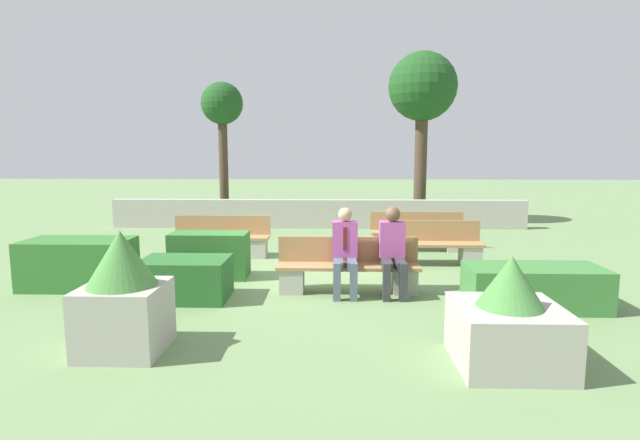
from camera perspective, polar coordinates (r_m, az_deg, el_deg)
ground_plane at (r=8.83m, az=-1.44°, el=-6.24°), size 60.00×60.00×0.00m
perimeter_wall at (r=14.05m, az=-0.24°, el=0.71°), size 11.61×0.30×0.80m
bench_front at (r=7.73m, az=3.22°, el=-5.79°), size 2.18×0.48×0.83m
bench_left_side at (r=11.08m, az=11.08°, el=-1.78°), size 2.04×0.49×0.83m
bench_right_side at (r=9.76m, az=12.62°, el=-3.15°), size 1.91×0.48×0.83m
bench_back at (r=10.46m, az=-11.26°, el=-2.36°), size 2.00×0.48×0.83m
person_seated_man at (r=7.50m, az=2.88°, el=-3.17°), size 0.38×0.63×1.31m
person_seated_woman at (r=7.55m, az=8.32°, el=-3.06°), size 0.38×0.63×1.33m
hedge_block_near_left at (r=8.81m, az=-25.86°, el=-4.50°), size 1.64×0.86×0.77m
hedge_block_near_right at (r=7.60m, az=-15.15°, el=-6.52°), size 1.25×0.84×0.60m
hedge_block_mid_left at (r=7.54m, az=23.28°, el=-7.07°), size 1.83×0.82×0.58m
hedge_block_mid_right at (r=8.75m, az=-12.49°, el=-3.93°), size 1.30×0.60×0.78m
planter_corner_left at (r=5.45m, az=20.77°, el=-10.88°), size 1.05×1.05×1.13m
planter_corner_right at (r=5.79m, az=-21.59°, el=-8.02°), size 0.85×0.85×1.33m
tree_leftmost at (r=15.45m, az=-11.12°, el=12.17°), size 1.25×1.25×4.19m
tree_center_left at (r=15.40m, az=11.63°, el=14.27°), size 2.01×2.01×5.04m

